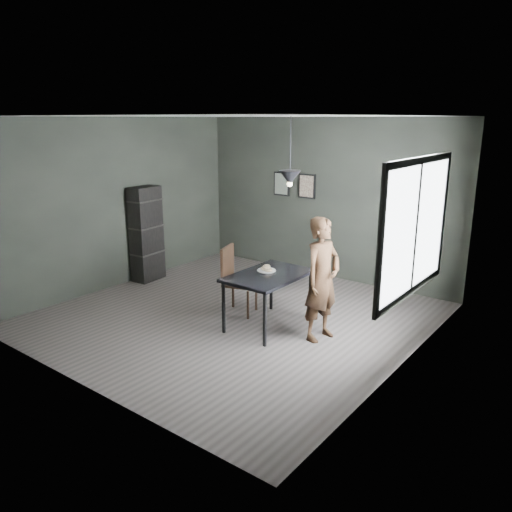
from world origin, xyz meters
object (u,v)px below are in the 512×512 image
Objects in this scene: pendant_lamp at (290,178)px; white_plate at (266,271)px; cafe_table at (268,280)px; wood_chair at (234,276)px; shelf_unit at (146,234)px; woman at (322,279)px.

white_plate is at bearing -176.91° from pendant_lamp.
cafe_table is 1.39× the size of pendant_lamp.
wood_chair is at bearing 177.20° from white_plate.
pendant_lamp is (0.94, -0.01, 1.48)m from wood_chair.
cafe_table is 0.73× the size of shelf_unit.
woman reaches higher than wood_chair.
cafe_table is 1.41m from pendant_lamp.
woman is at bearing 0.26° from pendant_lamp.
white_plate is (-0.09, 0.08, 0.08)m from cafe_table.
woman is 0.97× the size of shelf_unit.
wood_chair is 1.76m from pendant_lamp.
cafe_table is 0.71m from wood_chair.
pendant_lamp is at bearing 99.61° from woman.
cafe_table is 1.20× the size of wood_chair.
wood_chair is at bearing 99.02° from woman.
pendant_lamp is at bearing 3.09° from white_plate.
shelf_unit is (-2.83, 0.31, 0.07)m from white_plate.
wood_chair reaches higher than white_plate.
woman is 1.61× the size of wood_chair.
cafe_table is at bearing -27.86° from wood_chair.
shelf_unit is at bearing 174.78° from pendant_lamp.
white_plate is 1.34m from pendant_lamp.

